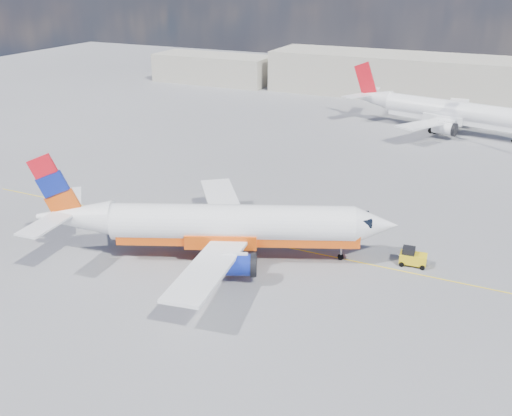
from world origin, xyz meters
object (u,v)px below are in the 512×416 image
at_px(gse_tug, 412,257).
at_px(traffic_cone, 254,246).
at_px(main_jet, 221,225).
at_px(second_jet, 446,111).

bearing_deg(gse_tug, traffic_cone, -173.27).
height_order(gse_tug, traffic_cone, gse_tug).
distance_m(main_jet, traffic_cone, 4.47).
xyz_separation_m(second_jet, traffic_cone, (-9.83, -49.11, -2.88)).
relative_size(main_jet, second_jet, 0.99).
bearing_deg(traffic_cone, gse_tug, 11.97).
relative_size(main_jet, gse_tug, 13.23).
relative_size(main_jet, traffic_cone, 52.66).
bearing_deg(second_jet, traffic_cone, -89.41).
xyz_separation_m(second_jet, gse_tug, (3.84, -46.21, -2.41)).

